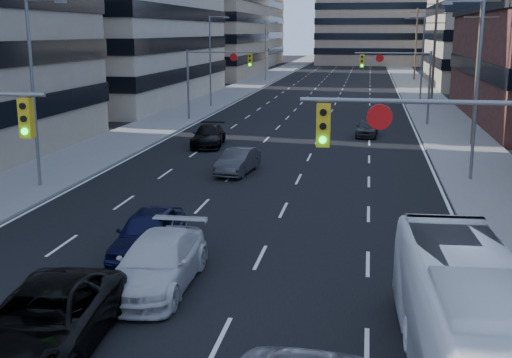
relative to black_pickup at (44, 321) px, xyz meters
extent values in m
cube|color=black|center=(2.15, 125.36, -0.80)|extent=(18.00, 300.00, 0.02)
cube|color=slate|center=(-9.35, 125.36, -0.73)|extent=(5.00, 300.00, 0.15)
cube|color=slate|center=(13.65, 125.36, -0.73)|extent=(5.00, 300.00, 0.15)
cube|color=gray|center=(-21.85, 95.36, 7.19)|extent=(20.00, 30.00, 16.00)
cube|color=#ADA089|center=(-25.85, 135.36, 9.19)|extent=(24.00, 24.00, 20.00)
cube|color=gray|center=(34.15, 125.36, 5.19)|extent=(22.00, 22.00, 12.00)
cube|color=gold|center=(-1.95, 3.36, 4.34)|extent=(0.35, 0.28, 1.10)
cylinder|color=black|center=(-1.95, 3.20, 4.69)|extent=(0.18, 0.06, 0.18)
cylinder|color=black|center=(-1.95, 3.20, 4.34)|extent=(0.18, 0.06, 0.18)
cylinder|color=#0CE526|center=(-1.95, 3.20, 3.99)|extent=(0.18, 0.06, 0.18)
cylinder|color=slate|center=(8.90, 3.36, 4.99)|extent=(6.50, 0.12, 0.12)
cube|color=gold|center=(6.25, 3.36, 4.34)|extent=(0.35, 0.28, 1.10)
cylinder|color=black|center=(6.25, 3.20, 4.69)|extent=(0.18, 0.06, 0.18)
cylinder|color=black|center=(6.25, 3.20, 4.34)|extent=(0.18, 0.06, 0.18)
cylinder|color=#0CE526|center=(6.25, 3.20, 3.99)|extent=(0.18, 0.06, 0.18)
cylinder|color=white|center=(7.65, 3.33, 4.59)|extent=(0.64, 0.06, 0.64)
cylinder|color=slate|center=(-7.85, 40.36, 2.19)|extent=(0.18, 0.18, 6.00)
cylinder|color=slate|center=(-4.85, 40.36, 4.99)|extent=(6.00, 0.12, 0.12)
cube|color=gold|center=(-2.45, 40.36, 4.34)|extent=(0.35, 0.28, 1.10)
cylinder|color=black|center=(-2.45, 40.20, 4.69)|extent=(0.18, 0.06, 0.18)
cylinder|color=black|center=(-2.45, 40.20, 4.34)|extent=(0.18, 0.06, 0.18)
cylinder|color=#0CE526|center=(-2.45, 40.20, 3.99)|extent=(0.18, 0.06, 0.18)
cylinder|color=white|center=(-3.85, 40.33, 4.59)|extent=(0.64, 0.06, 0.64)
cylinder|color=slate|center=(12.15, 40.36, 2.19)|extent=(0.18, 0.18, 6.00)
cylinder|color=slate|center=(9.15, 40.36, 4.99)|extent=(6.00, 0.12, 0.12)
cube|color=gold|center=(6.75, 40.36, 4.34)|extent=(0.35, 0.28, 1.10)
cylinder|color=black|center=(6.75, 40.20, 4.69)|extent=(0.18, 0.06, 0.18)
cylinder|color=black|center=(6.75, 40.20, 4.34)|extent=(0.18, 0.06, 0.18)
cylinder|color=#0CE526|center=(6.75, 40.20, 3.99)|extent=(0.18, 0.06, 0.18)
cylinder|color=white|center=(8.15, 40.33, 4.59)|extent=(0.64, 0.06, 0.64)
cylinder|color=#4C3D2D|center=(14.35, 31.36, 4.69)|extent=(0.28, 0.28, 11.00)
cube|color=#4C3D2D|center=(14.35, 31.36, 8.59)|extent=(2.20, 0.10, 0.10)
cube|color=#4C3D2D|center=(14.35, 31.36, 7.59)|extent=(2.20, 0.10, 0.10)
cylinder|color=#4C3D2D|center=(14.35, 61.36, 4.69)|extent=(0.28, 0.28, 11.00)
cube|color=#4C3D2D|center=(14.35, 61.36, 9.59)|extent=(2.20, 0.10, 0.10)
cube|color=#4C3D2D|center=(14.35, 61.36, 8.59)|extent=(2.20, 0.10, 0.10)
cube|color=#4C3D2D|center=(14.35, 61.36, 7.59)|extent=(2.20, 0.10, 0.10)
cylinder|color=#4C3D2D|center=(14.35, 91.36, 4.69)|extent=(0.28, 0.28, 11.00)
cube|color=#4C3D2D|center=(14.35, 91.36, 9.59)|extent=(2.20, 0.10, 0.10)
cube|color=#4C3D2D|center=(14.35, 91.36, 8.59)|extent=(2.20, 0.10, 0.10)
cube|color=#4C3D2D|center=(14.35, 91.36, 7.59)|extent=(2.20, 0.10, 0.10)
cylinder|color=slate|center=(-8.35, 15.36, 3.69)|extent=(0.16, 0.16, 9.00)
cylinder|color=slate|center=(-7.45, 15.36, 8.09)|extent=(1.80, 0.10, 0.10)
cube|color=slate|center=(-6.65, 15.36, 8.01)|extent=(0.50, 0.22, 0.14)
cylinder|color=slate|center=(-8.35, 50.36, 3.69)|extent=(0.16, 0.16, 9.00)
cylinder|color=slate|center=(-7.45, 50.36, 8.09)|extent=(1.80, 0.10, 0.10)
cube|color=slate|center=(-6.65, 50.36, 8.01)|extent=(0.50, 0.22, 0.14)
cylinder|color=slate|center=(-8.35, 85.36, 3.69)|extent=(0.16, 0.16, 9.00)
cylinder|color=slate|center=(-7.45, 85.36, 8.09)|extent=(1.80, 0.10, 0.10)
cube|color=slate|center=(-6.65, 85.36, 8.01)|extent=(0.50, 0.22, 0.14)
cylinder|color=slate|center=(12.65, 20.36, 3.69)|extent=(0.16, 0.16, 9.00)
cylinder|color=slate|center=(11.75, 20.36, 8.09)|extent=(1.80, 0.10, 0.10)
cube|color=slate|center=(10.95, 20.36, 8.01)|extent=(0.50, 0.22, 0.14)
cylinder|color=slate|center=(12.65, 55.36, 3.69)|extent=(0.16, 0.16, 9.00)
cylinder|color=slate|center=(11.75, 55.36, 8.09)|extent=(1.80, 0.10, 0.10)
cube|color=slate|center=(10.95, 55.36, 8.01)|extent=(0.50, 0.22, 0.14)
imported|color=black|center=(0.00, 0.00, 0.00)|extent=(3.15, 6.01, 1.61)
imported|color=silver|center=(1.36, 4.34, -0.04)|extent=(2.20, 5.30, 1.53)
imported|color=white|center=(9.72, -0.34, 0.61)|extent=(2.96, 10.30, 2.84)
imported|color=black|center=(0.15, 6.97, -0.02)|extent=(2.06, 4.69, 1.57)
imported|color=#353538|center=(0.56, 20.23, -0.14)|extent=(1.90, 4.21, 1.34)
imported|color=black|center=(-3.05, 28.18, -0.11)|extent=(2.48, 5.00, 1.40)
imported|color=#2D2D2F|center=(7.35, 34.13, -0.17)|extent=(1.69, 3.81, 1.27)
camera|label=1|loc=(7.34, -12.93, 6.68)|focal=45.00mm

